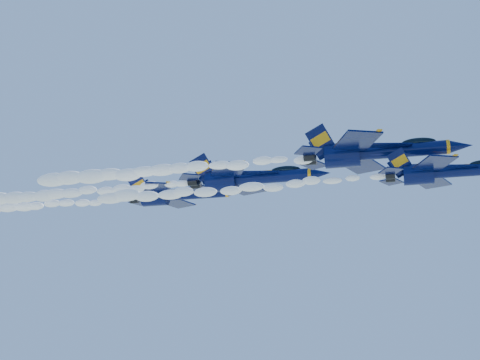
% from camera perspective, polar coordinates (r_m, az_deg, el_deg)
% --- Properties ---
extents(jet_lead, '(14.92, 12.24, 5.54)m').
position_cam_1_polar(jet_lead, '(74.94, 17.24, 0.70)').
color(jet_lead, '#050B35').
extents(smoke_trail_jet_lead, '(34.28, 1.54, 1.39)m').
position_cam_1_polar(smoke_trail_jet_lead, '(76.58, -0.52, -0.74)').
color(smoke_trail_jet_lead, white).
extents(jet_second, '(19.03, 15.61, 7.07)m').
position_cam_1_polar(jet_second, '(78.88, 11.48, 2.38)').
color(jet_second, '#050B35').
extents(smoke_trail_jet_second, '(34.28, 1.97, 1.77)m').
position_cam_1_polar(smoke_trail_jet_second, '(83.10, -6.17, 0.84)').
color(smoke_trail_jet_second, white).
extents(jet_third, '(19.60, 16.08, 7.28)m').
position_cam_1_polar(jet_third, '(91.31, 0.80, 0.19)').
color(jet_third, '#050B35').
extents(smoke_trail_jet_third, '(34.28, 2.03, 1.82)m').
position_cam_1_polar(smoke_trail_jet_third, '(99.58, -13.70, -1.03)').
color(smoke_trail_jet_third, white).
extents(jet_fourth, '(17.94, 14.72, 6.67)m').
position_cam_1_polar(jet_fourth, '(100.07, -5.32, -1.25)').
color(jet_fourth, '#050B35').
extents(smoke_trail_jet_fourth, '(34.28, 1.86, 1.67)m').
position_cam_1_polar(smoke_trail_jet_fourth, '(110.18, -17.69, -2.18)').
color(smoke_trail_jet_fourth, white).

